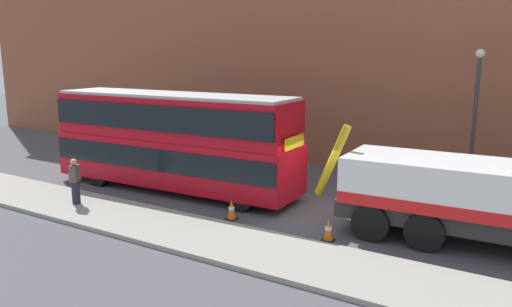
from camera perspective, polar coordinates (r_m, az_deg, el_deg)
name	(u,v)px	position (r m, az deg, el deg)	size (l,w,h in m)	color
ground_plane	(322,213)	(18.08, 7.62, -6.87)	(120.00, 120.00, 0.00)	#4C4C51
near_kerb	(262,251)	(14.54, 0.72, -11.14)	(60.00, 2.80, 0.15)	gray
double_decker_bus	(173,138)	(20.69, -9.54, 1.80)	(11.12, 2.96, 4.06)	#B70C19
pedestrian_onlooker	(75,182)	(19.52, -20.14, -3.09)	(0.40, 0.47, 1.71)	#232333
traffic_cone_near_bus	(232,210)	(17.23, -2.84, -6.52)	(0.36, 0.36, 0.72)	orange
traffic_cone_midway	(328,230)	(15.51, 8.34, -8.73)	(0.36, 0.36, 0.72)	orange
street_lamp	(475,110)	(21.36, 23.96, 4.63)	(0.36, 0.36, 5.83)	#38383D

